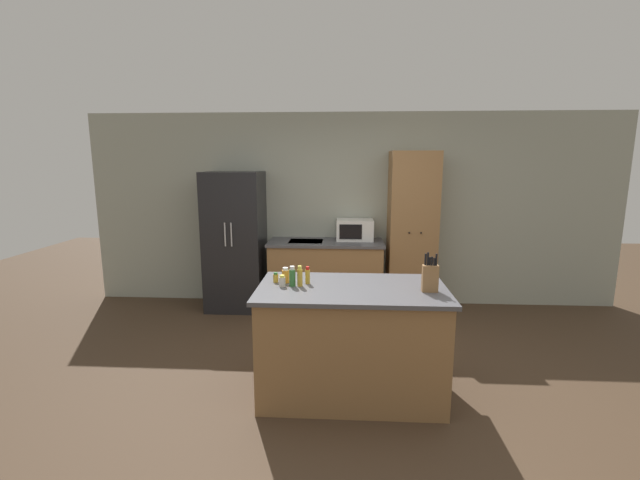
% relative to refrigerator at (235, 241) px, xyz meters
% --- Properties ---
extents(ground_plane, '(14.00, 14.00, 0.00)m').
position_rel_refrigerator_xyz_m(ground_plane, '(1.54, -1.98, -0.91)').
color(ground_plane, '#423021').
extents(wall_back, '(7.20, 0.06, 2.60)m').
position_rel_refrigerator_xyz_m(wall_back, '(1.54, 0.35, 0.39)').
color(wall_back, '#9EA393').
rests_on(wall_back, ground_plane).
extents(refrigerator, '(0.74, 0.66, 1.83)m').
position_rel_refrigerator_xyz_m(refrigerator, '(0.00, 0.00, 0.00)').
color(refrigerator, black).
rests_on(refrigerator, ground_plane).
extents(back_counter, '(1.51, 0.65, 0.92)m').
position_rel_refrigerator_xyz_m(back_counter, '(1.21, 0.02, -0.45)').
color(back_counter, olive).
rests_on(back_counter, ground_plane).
extents(pantry_cabinet, '(0.60, 0.54, 2.09)m').
position_rel_refrigerator_xyz_m(pantry_cabinet, '(2.33, 0.06, 0.13)').
color(pantry_cabinet, olive).
rests_on(pantry_cabinet, ground_plane).
extents(kitchen_island, '(1.56, 0.89, 0.94)m').
position_rel_refrigerator_xyz_m(kitchen_island, '(1.52, -2.10, -0.44)').
color(kitchen_island, olive).
rests_on(kitchen_island, ground_plane).
extents(microwave, '(0.48, 0.34, 0.27)m').
position_rel_refrigerator_xyz_m(microwave, '(1.59, 0.13, 0.15)').
color(microwave, white).
rests_on(microwave, back_counter).
extents(knife_block, '(0.12, 0.06, 0.32)m').
position_rel_refrigerator_xyz_m(knife_block, '(2.13, -2.19, 0.15)').
color(knife_block, olive).
rests_on(knife_block, kitchen_island).
extents(spice_bottle_tall_dark, '(0.04, 0.04, 0.09)m').
position_rel_refrigerator_xyz_m(spice_bottle_tall_dark, '(0.87, -2.00, 0.07)').
color(spice_bottle_tall_dark, gold).
rests_on(spice_bottle_tall_dark, kitchen_island).
extents(spice_bottle_short_red, '(0.04, 0.04, 0.17)m').
position_rel_refrigerator_xyz_m(spice_bottle_short_red, '(1.09, -2.10, 0.11)').
color(spice_bottle_short_red, gold).
rests_on(spice_bottle_short_red, kitchen_island).
extents(spice_bottle_amber_oil, '(0.04, 0.04, 0.15)m').
position_rel_refrigerator_xyz_m(spice_bottle_amber_oil, '(1.14, -2.02, 0.10)').
color(spice_bottle_amber_oil, gold).
rests_on(spice_bottle_amber_oil, kitchen_island).
extents(spice_bottle_green_herb, '(0.05, 0.05, 0.17)m').
position_rel_refrigerator_xyz_m(spice_bottle_green_herb, '(1.02, -2.10, 0.11)').
color(spice_bottle_green_herb, '#337033').
rests_on(spice_bottle_green_herb, kitchen_island).
extents(spice_bottle_pale_salt, '(0.06, 0.06, 0.13)m').
position_rel_refrigerator_xyz_m(spice_bottle_pale_salt, '(0.95, -2.00, 0.09)').
color(spice_bottle_pale_salt, orange).
rests_on(spice_bottle_pale_salt, kitchen_island).
extents(spice_bottle_orange_cap, '(0.06, 0.06, 0.10)m').
position_rel_refrigerator_xyz_m(spice_bottle_orange_cap, '(0.94, -2.12, 0.07)').
color(spice_bottle_orange_cap, beige).
rests_on(spice_bottle_orange_cap, kitchen_island).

